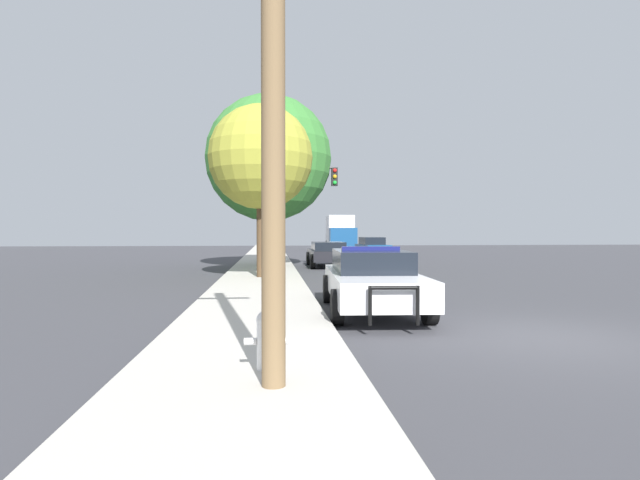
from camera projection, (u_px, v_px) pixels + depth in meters
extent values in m
plane|color=#3D3D42|center=(543.00, 338.00, 8.71)|extent=(110.00, 110.00, 0.00)
cube|color=#BCB7AD|center=(249.00, 340.00, 8.21)|extent=(3.00, 110.00, 0.13)
cube|color=white|center=(372.00, 284.00, 11.43)|extent=(2.17, 5.17, 0.57)
cube|color=black|center=(370.00, 261.00, 11.67)|extent=(1.76, 2.72, 0.49)
cylinder|color=black|center=(430.00, 307.00, 9.90)|extent=(0.28, 0.73, 0.72)
cylinder|color=black|center=(337.00, 307.00, 9.83)|extent=(0.28, 0.73, 0.72)
cylinder|color=black|center=(398.00, 288.00, 13.04)|extent=(0.28, 0.73, 0.72)
cylinder|color=black|center=(328.00, 289.00, 12.96)|extent=(0.28, 0.73, 0.72)
cylinder|color=black|center=(418.00, 305.00, 8.80)|extent=(0.07, 0.07, 0.70)
cylinder|color=black|center=(370.00, 306.00, 8.76)|extent=(0.07, 0.07, 0.70)
cylinder|color=black|center=(394.00, 288.00, 8.77)|extent=(0.90, 0.12, 0.07)
cube|color=navy|center=(370.00, 248.00, 11.67)|extent=(1.36, 0.28, 0.09)
cube|color=navy|center=(413.00, 283.00, 11.47)|extent=(0.22, 3.64, 0.16)
cylinder|color=white|center=(266.00, 346.00, 6.24)|extent=(0.22, 0.22, 0.59)
sphere|color=white|center=(266.00, 320.00, 6.23)|extent=(0.24, 0.24, 0.24)
cylinder|color=white|center=(250.00, 341.00, 6.22)|extent=(0.16, 0.09, 0.09)
cylinder|color=white|center=(281.00, 341.00, 6.26)|extent=(0.16, 0.09, 0.09)
cylinder|color=brown|center=(273.00, 86.00, 5.51)|extent=(0.27, 0.27, 6.68)
cylinder|color=#424247|center=(274.00, 215.00, 24.42)|extent=(0.16, 0.16, 5.02)
cylinder|color=#424247|center=(305.00, 167.00, 24.53)|extent=(2.97, 0.11, 0.11)
cube|color=black|center=(334.00, 177.00, 24.68)|extent=(0.30, 0.24, 0.90)
sphere|color=red|center=(335.00, 170.00, 24.54)|extent=(0.20, 0.20, 0.20)
sphere|color=orange|center=(335.00, 177.00, 24.55)|extent=(0.20, 0.20, 0.20)
sphere|color=green|center=(335.00, 183.00, 24.56)|extent=(0.20, 0.20, 0.20)
cube|color=navy|center=(373.00, 248.00, 35.41)|extent=(1.86, 4.29, 0.54)
cube|color=black|center=(372.00, 241.00, 35.61)|extent=(1.54, 2.26, 0.51)
cylinder|color=black|center=(389.00, 253.00, 34.24)|extent=(0.27, 0.73, 0.72)
cylinder|color=black|center=(365.00, 253.00, 34.01)|extent=(0.27, 0.73, 0.72)
cylinder|color=black|center=(379.00, 251.00, 36.83)|extent=(0.27, 0.73, 0.72)
cylinder|color=black|center=(357.00, 251.00, 36.60)|extent=(0.27, 0.73, 0.72)
cube|color=black|center=(328.00, 255.00, 26.00)|extent=(1.87, 4.71, 0.52)
cube|color=black|center=(328.00, 246.00, 25.76)|extent=(1.59, 2.46, 0.42)
cylinder|color=black|center=(309.00, 258.00, 27.38)|extent=(0.25, 0.72, 0.72)
cylinder|color=black|center=(341.00, 258.00, 27.54)|extent=(0.25, 0.72, 0.72)
cylinder|color=black|center=(313.00, 262.00, 24.48)|extent=(0.25, 0.72, 0.72)
cylinder|color=black|center=(349.00, 261.00, 24.64)|extent=(0.25, 0.72, 0.72)
cube|color=navy|center=(343.00, 237.00, 45.28)|extent=(2.52, 2.22, 1.71)
cube|color=white|center=(340.00, 231.00, 49.00)|extent=(2.70, 5.50, 2.91)
cylinder|color=black|center=(356.00, 246.00, 45.56)|extent=(0.33, 0.90, 0.88)
cylinder|color=black|center=(330.00, 247.00, 45.45)|extent=(0.33, 0.90, 0.88)
cylinder|color=black|center=(350.00, 245.00, 50.09)|extent=(0.33, 0.90, 0.88)
cylinder|color=black|center=(327.00, 245.00, 49.98)|extent=(0.33, 0.90, 0.88)
cylinder|color=#4C3823|center=(261.00, 231.00, 18.78)|extent=(0.32, 0.32, 3.43)
sphere|color=#999933|center=(261.00, 157.00, 18.73)|extent=(3.93, 3.93, 3.93)
cylinder|color=#4C3823|center=(269.00, 229.00, 24.79)|extent=(0.44, 0.44, 3.63)
sphere|color=#387A33|center=(269.00, 158.00, 24.73)|extent=(6.25, 6.25, 6.25)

